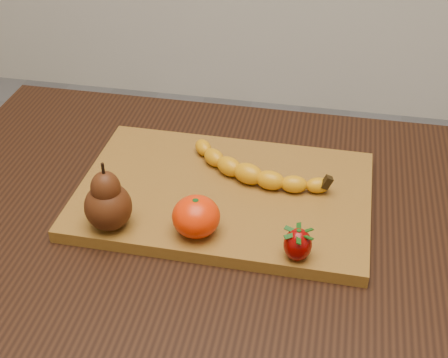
% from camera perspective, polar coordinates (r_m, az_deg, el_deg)
% --- Properties ---
extents(table, '(1.00, 0.70, 0.76)m').
position_cam_1_polar(table, '(1.01, 0.10, -8.01)').
color(table, black).
rests_on(table, ground).
extents(cutting_board, '(0.45, 0.30, 0.02)m').
position_cam_1_polar(cutting_board, '(0.97, -0.00, -1.43)').
color(cutting_board, brown).
rests_on(cutting_board, table).
extents(banana, '(0.22, 0.12, 0.03)m').
position_cam_1_polar(banana, '(0.98, 2.23, 0.49)').
color(banana, orange).
rests_on(banana, cutting_board).
extents(pear, '(0.07, 0.07, 0.11)m').
position_cam_1_polar(pear, '(0.88, -10.67, -1.53)').
color(pear, '#471F0B').
rests_on(pear, cutting_board).
extents(mandarin, '(0.09, 0.09, 0.06)m').
position_cam_1_polar(mandarin, '(0.87, -2.57, -3.45)').
color(mandarin, '#ED2C02').
rests_on(mandarin, cutting_board).
extents(strawberry, '(0.05, 0.05, 0.05)m').
position_cam_1_polar(strawberry, '(0.84, 6.76, -5.88)').
color(strawberry, '#800403').
rests_on(strawberry, cutting_board).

